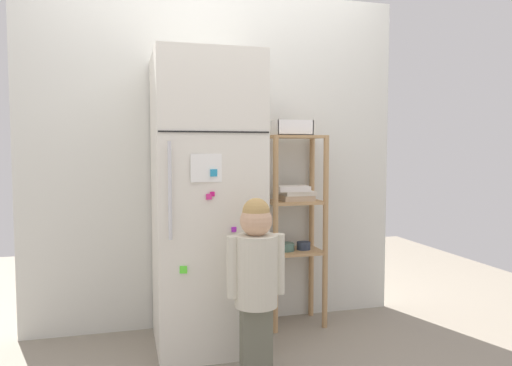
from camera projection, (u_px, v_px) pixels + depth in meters
ground_plane at (230, 341)px, 3.03m from camera, size 6.00×6.00×0.00m
kitchen_wall_back at (218, 159)px, 3.31m from camera, size 2.55×0.03×2.25m
refrigerator at (206, 202)px, 2.95m from camera, size 0.62×0.67×1.75m
child_standing at (256, 270)px, 2.51m from camera, size 0.31×0.23×0.95m
pantry_shelf_unit at (295, 214)px, 3.30m from camera, size 0.38×0.28×1.29m
fruit_bin at (292, 130)px, 3.25m from camera, size 0.25×0.16×0.10m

